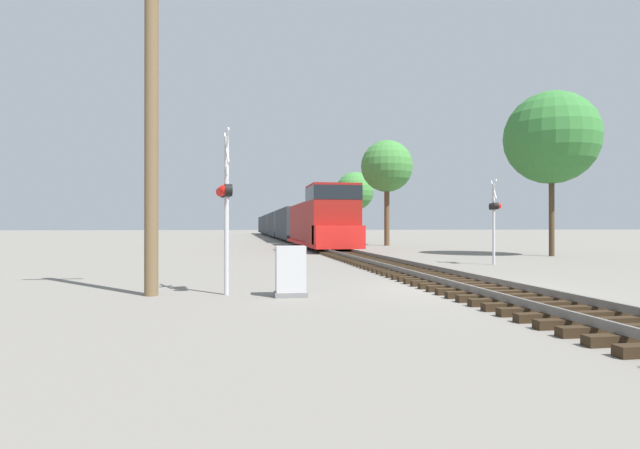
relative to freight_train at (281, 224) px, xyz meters
name	(u,v)px	position (x,y,z in m)	size (l,w,h in m)	color
ground_plane	(469,289)	(0.00, -58.90, -1.93)	(400.00, 400.00, 0.00)	slate
rail_track_bed	(469,284)	(0.00, -58.90, -1.79)	(2.60, 160.00, 0.31)	black
freight_train	(281,224)	(0.00, 0.00, 0.00)	(3.14, 85.63, 4.44)	maroon
crossing_signal_near	(225,197)	(-6.50, -58.90, 0.52)	(0.43, 1.01, 4.13)	#B7B7BC
crossing_signal_far	(494,211)	(5.07, -51.05, 0.46)	(0.52, 1.01, 3.77)	#B7B7BC
relay_cabinet	(291,272)	(-4.92, -59.49, -1.32)	(0.79, 0.53, 1.24)	slate
utility_pole	(151,118)	(-8.31, -58.75, 2.46)	(1.80, 0.34, 8.59)	brown
tree_far_right	(552,138)	(11.52, -45.68, 4.83)	(5.28, 5.28, 9.41)	#473521
tree_mid_background	(387,167)	(6.75, -29.40, 5.00)	(4.54, 4.54, 9.25)	brown
tree_deep_background	(355,191)	(7.10, -15.78, 3.76)	(4.40, 4.40, 7.93)	brown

